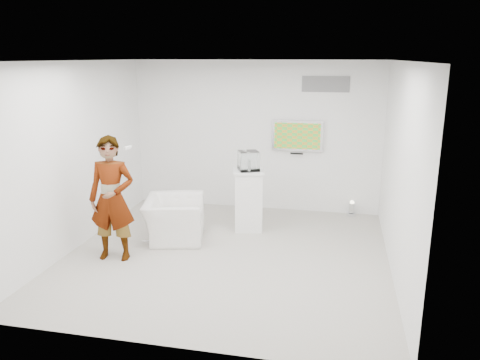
{
  "coord_description": "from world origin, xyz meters",
  "views": [
    {
      "loc": [
        1.64,
        -6.7,
        3.06
      ],
      "look_at": [
        0.09,
        0.6,
        1.08
      ],
      "focal_mm": 35.0,
      "sensor_mm": 36.0,
      "label": 1
    }
  ],
  "objects_px": {
    "armchair": "(174,219)",
    "pedestal": "(248,200)",
    "person": "(112,199)",
    "floor_uplight": "(352,209)",
    "tv": "(297,136)"
  },
  "relations": [
    {
      "from": "pedestal",
      "to": "floor_uplight",
      "type": "distance_m",
      "value": 2.22
    },
    {
      "from": "tv",
      "to": "pedestal",
      "type": "relative_size",
      "value": 0.91
    },
    {
      "from": "person",
      "to": "armchair",
      "type": "relative_size",
      "value": 1.75
    },
    {
      "from": "armchair",
      "to": "floor_uplight",
      "type": "relative_size",
      "value": 3.68
    },
    {
      "from": "armchair",
      "to": "floor_uplight",
      "type": "bearing_deg",
      "value": -71.84
    },
    {
      "from": "person",
      "to": "armchair",
      "type": "distance_m",
      "value": 1.3
    },
    {
      "from": "armchair",
      "to": "floor_uplight",
      "type": "xyz_separation_m",
      "value": [
        3.02,
        1.84,
        -0.21
      ]
    },
    {
      "from": "armchair",
      "to": "pedestal",
      "type": "distance_m",
      "value": 1.37
    },
    {
      "from": "pedestal",
      "to": "floor_uplight",
      "type": "height_order",
      "value": "pedestal"
    },
    {
      "from": "armchair",
      "to": "pedestal",
      "type": "xyz_separation_m",
      "value": [
        1.16,
        0.71,
        0.2
      ]
    },
    {
      "from": "pedestal",
      "to": "person",
      "type": "bearing_deg",
      "value": -136.8
    },
    {
      "from": "tv",
      "to": "pedestal",
      "type": "distance_m",
      "value": 1.75
    },
    {
      "from": "armchair",
      "to": "person",
      "type": "bearing_deg",
      "value": 133.69
    },
    {
      "from": "person",
      "to": "pedestal",
      "type": "height_order",
      "value": "person"
    },
    {
      "from": "pedestal",
      "to": "floor_uplight",
      "type": "relative_size",
      "value": 3.7
    }
  ]
}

